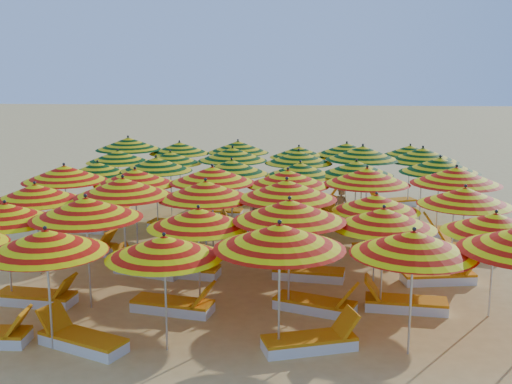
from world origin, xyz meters
TOP-DOWN VIEW (x-y plane):
  - ground at (0.00, 0.00)m, footprint 120.00×120.00m
  - umbrella_1 at (-3.24, -6.25)m, footprint 2.90×2.90m
  - umbrella_2 at (-1.14, -6.15)m, footprint 2.20×2.20m
  - umbrella_3 at (0.89, -6.11)m, footprint 3.04×3.04m
  - umbrella_4 at (3.21, -6.00)m, footprint 2.91×2.91m
  - umbrella_6 at (-5.00, -4.07)m, footprint 2.58×2.58m
  - umbrella_7 at (-3.19, -4.25)m, footprint 2.55×2.55m
  - umbrella_8 at (-0.86, -4.15)m, footprint 2.82×2.82m
  - umbrella_9 at (1.02, -4.14)m, footprint 2.37×2.37m
  - umbrella_10 at (2.94, -4.01)m, footprint 2.78×2.78m
  - umbrella_11 at (5.15, -4.12)m, footprint 2.37×2.37m
  - umbrella_12 at (-5.15, -2.17)m, footprint 2.74×2.74m
  - umbrella_13 at (-3.02, -2.05)m, footprint 2.95×2.95m
  - umbrella_14 at (-1.02, -2.06)m, footprint 2.82×2.82m
  - umbrella_15 at (0.91, -2.15)m, footprint 3.02×3.02m
  - umbrella_16 at (3.00, -2.13)m, footprint 2.41×2.41m
  - umbrella_17 at (5.07, -1.93)m, footprint 2.27×2.27m
  - umbrella_18 at (-5.21, -0.05)m, footprint 2.95×2.95m
  - umbrella_19 at (-3.24, -0.11)m, footprint 2.29×2.29m
  - umbrella_20 at (-1.14, -0.06)m, footprint 2.40×2.40m
  - umbrella_21 at (0.89, -0.00)m, footprint 2.93×2.93m
  - umbrella_22 at (3.00, 0.10)m, footprint 2.57×2.57m
  - umbrella_23 at (5.30, 0.00)m, footprint 2.93×2.93m
  - umbrella_24 at (-4.96, 2.03)m, footprint 2.46×2.46m
  - umbrella_25 at (-3.19, 2.21)m, footprint 2.89×2.89m
  - umbrella_26 at (-0.85, 2.05)m, footprint 2.33×2.33m
  - umbrella_27 at (1.22, 2.01)m, footprint 2.82×2.82m
  - umbrella_28 at (2.87, 2.01)m, footprint 2.81×2.81m
  - umbrella_29 at (5.27, 1.90)m, footprint 2.92×2.92m
  - umbrella_30 at (-4.96, 4.20)m, footprint 2.44×2.44m
  - umbrella_31 at (-3.15, 4.18)m, footprint 2.41×2.41m
  - umbrella_32 at (-1.03, 4.03)m, footprint 2.72×2.72m
  - umbrella_33 at (1.15, 3.95)m, footprint 2.40×2.40m
  - umbrella_34 at (3.23, 3.94)m, footprint 3.19×3.19m
  - umbrella_35 at (5.17, 4.06)m, footprint 2.63×2.63m
  - umbrella_36 at (-5.05, 5.92)m, footprint 2.90×2.90m
  - umbrella_37 at (-3.20, 6.06)m, footprint 2.61×2.61m
  - umbrella_38 at (-1.07, 6.18)m, footprint 2.33×2.33m
  - umbrella_39 at (1.15, 5.98)m, footprint 2.61×2.61m
  - umbrella_40 at (2.87, 6.20)m, footprint 2.58×2.58m
  - umbrella_41 at (5.09, 6.05)m, footprint 2.67×2.67m
  - lounger_1 at (-2.74, -6.17)m, footprint 1.82×1.24m
  - lounger_2 at (1.48, -5.94)m, footprint 1.83×1.09m
  - lounger_3 at (-4.40, -4.12)m, footprint 1.79×0.80m
  - lounger_4 at (-1.36, -4.36)m, footprint 1.82×0.93m
  - lounger_5 at (1.61, -4.11)m, footprint 1.82×1.17m
  - lounger_6 at (3.44, -3.91)m, footprint 1.79×0.77m
  - lounger_7 at (-2.52, -1.98)m, footprint 1.83×1.10m
  - lounger_8 at (-1.52, -2.05)m, footprint 1.80×0.84m
  - lounger_9 at (1.41, -2.05)m, footprint 1.80×0.82m
  - lounger_10 at (4.57, -2.10)m, footprint 1.80×0.86m
  - lounger_11 at (-4.62, -0.27)m, footprint 1.83×1.04m
  - lounger_12 at (3.59, 0.16)m, footprint 1.80×0.84m
  - lounger_13 at (5.81, 0.12)m, footprint 1.83×1.14m
  - lounger_14 at (-5.56, 1.92)m, footprint 1.80×0.83m
  - lounger_15 at (-2.59, 2.22)m, footprint 1.83×1.04m
  - lounger_16 at (-0.34, 2.04)m, footprint 1.74×0.61m
  - lounger_17 at (5.78, 2.09)m, footprint 1.74×0.59m
  - lounger_18 at (-5.46, 4.15)m, footprint 1.74×0.59m
  - lounger_19 at (-1.63, 4.08)m, footprint 1.77×0.71m
  - lounger_20 at (1.75, 4.07)m, footprint 1.82×1.25m
  - lounger_21 at (2.63, 3.71)m, footprint 1.83×1.12m
  - lounger_22 at (-2.60, 6.25)m, footprint 1.82×1.02m
  - lounger_23 at (-0.57, 6.09)m, footprint 1.78×0.74m
  - lounger_24 at (1.75, 6.11)m, footprint 1.79×0.78m
  - lounger_25 at (4.50, 6.01)m, footprint 1.82×1.19m
  - beachgoer_a at (2.47, 2.49)m, footprint 0.59×0.58m
  - beachgoer_b at (0.02, 1.50)m, footprint 0.74×0.59m

SIDE VIEW (x-z plane):
  - ground at x=0.00m, z-range 0.00..0.00m
  - lounger_1 at x=-2.74m, z-range -0.19..0.50m
  - lounger_2 at x=1.48m, z-range -0.19..0.50m
  - lounger_3 at x=-4.40m, z-range -0.19..0.50m
  - lounger_4 at x=-1.36m, z-range -0.19..0.50m
  - lounger_5 at x=1.61m, z-range -0.19..0.50m
  - lounger_6 at x=3.44m, z-range -0.19..0.50m
  - lounger_7 at x=-2.52m, z-range -0.19..0.50m
  - lounger_8 at x=-1.52m, z-range -0.19..0.50m
  - lounger_9 at x=1.41m, z-range -0.19..0.50m
  - lounger_10 at x=4.57m, z-range -0.19..0.50m
  - lounger_11 at x=-4.62m, z-range -0.19..0.50m
  - lounger_12 at x=3.59m, z-range -0.19..0.50m
  - lounger_13 at x=5.81m, z-range -0.19..0.50m
  - lounger_14 at x=-5.56m, z-range -0.19..0.50m
  - lounger_15 at x=-2.59m, z-range -0.19..0.50m
  - lounger_16 at x=-0.34m, z-range -0.19..0.50m
  - lounger_17 at x=5.78m, z-range -0.19..0.50m
  - lounger_18 at x=-5.46m, z-range -0.19..0.50m
  - lounger_19 at x=-1.63m, z-range -0.19..0.50m
  - lounger_20 at x=1.75m, z-range -0.19..0.50m
  - lounger_21 at x=2.63m, z-range -0.19..0.50m
  - lounger_22 at x=-2.60m, z-range -0.19..0.50m
  - lounger_23 at x=-0.57m, z-range -0.19..0.50m
  - lounger_24 at x=1.75m, z-range -0.19..0.50m
  - lounger_25 at x=4.50m, z-range -0.19..0.50m
  - beachgoer_a at x=2.47m, z-range 0.00..1.36m
  - beachgoer_b at x=0.02m, z-range 0.00..1.48m
  - umbrella_16 at x=3.00m, z-range 0.83..3.02m
  - umbrella_24 at x=-4.96m, z-range 0.84..3.04m
  - umbrella_2 at x=-1.14m, z-range 0.84..3.06m
  - umbrella_39 at x=1.15m, z-range 0.85..3.08m
  - umbrella_31 at x=-3.15m, z-range 0.85..3.10m
  - umbrella_11 at x=5.15m, z-range 0.86..3.12m
  - umbrella_8 at x=-0.86m, z-range 0.86..3.13m
  - umbrella_27 at x=1.22m, z-range 0.86..3.13m
  - umbrella_30 at x=-4.96m, z-range 0.87..3.14m
  - umbrella_6 at x=-5.00m, z-range 0.87..3.16m
  - umbrella_10 at x=2.94m, z-range 0.87..3.17m
  - umbrella_41 at x=5.09m, z-range 0.87..3.17m
  - umbrella_1 at x=-3.24m, z-range 0.88..3.21m
  - umbrella_26 at x=-0.85m, z-range 0.88..3.21m
  - umbrella_12 at x=-5.15m, z-range 0.89..3.22m
  - umbrella_37 at x=-3.20m, z-range 0.89..3.23m
  - umbrella_28 at x=2.87m, z-range 0.89..3.23m
  - umbrella_40 at x=2.87m, z-range 0.89..3.24m
  - umbrella_17 at x=5.07m, z-range 0.89..3.25m
  - umbrella_25 at x=-3.19m, z-range 0.90..3.25m
  - umbrella_4 at x=3.21m, z-range 0.90..3.26m
  - umbrella_33 at x=1.15m, z-range 0.90..3.26m
  - umbrella_19 at x=-3.24m, z-range 0.90..3.28m
  - umbrella_21 at x=0.89m, z-range 0.91..3.30m
  - umbrella_38 at x=-1.07m, z-range 0.91..3.30m
  - umbrella_32 at x=-1.03m, z-range 0.93..3.36m
  - umbrella_14 at x=-1.02m, z-range 0.93..3.38m
  - umbrella_18 at x=-5.21m, z-range 0.93..3.38m
  - umbrella_22 at x=3.00m, z-range 0.93..3.39m
  - umbrella_20 at x=-1.14m, z-range 0.94..3.41m
  - umbrella_3 at x=0.89m, z-range 0.94..3.41m
  - umbrella_9 at x=1.02m, z-range 0.94..3.42m
  - umbrella_7 at x=-3.19m, z-range 0.94..3.43m
  - umbrella_35 at x=5.17m, z-range 0.94..3.43m
  - umbrella_29 at x=5.27m, z-range 0.95..3.44m
  - umbrella_13 at x=-3.02m, z-range 0.95..3.45m
  - umbrella_36 at x=-5.05m, z-range 0.96..3.48m
  - umbrella_15 at x=0.91m, z-range 0.96..3.48m
  - umbrella_23 at x=5.30m, z-range 0.96..3.48m
  - umbrella_34 at x=3.23m, z-range 0.97..3.52m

